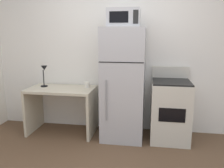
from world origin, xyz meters
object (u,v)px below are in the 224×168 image
at_px(refrigerator, 123,84).
at_px(microwave, 124,18).
at_px(desk, 62,102).
at_px(oven_range, 170,110).
at_px(coffee_mug, 87,85).
at_px(desk_lamp, 44,72).

distance_m(refrigerator, microwave, 0.98).
relative_size(desk, oven_range, 0.96).
bearing_deg(coffee_mug, microwave, -12.67).
xyz_separation_m(desk_lamp, microwave, (1.31, -0.08, 0.84)).
height_order(desk, oven_range, oven_range).
distance_m(coffee_mug, oven_range, 1.36).
bearing_deg(refrigerator, oven_range, 1.67).
xyz_separation_m(coffee_mug, refrigerator, (0.60, -0.11, 0.05)).
relative_size(microwave, oven_range, 0.42).
distance_m(desk_lamp, microwave, 1.55).
height_order(desk, desk_lamp, desk_lamp).
xyz_separation_m(desk, oven_range, (1.72, 0.01, -0.05)).
xyz_separation_m(desk, coffee_mug, (0.40, 0.10, 0.28)).
bearing_deg(desk, desk_lamp, 171.19).
height_order(refrigerator, microwave, microwave).
xyz_separation_m(desk_lamp, coffee_mug, (0.70, 0.06, -0.19)).
relative_size(coffee_mug, microwave, 0.21).
bearing_deg(desk_lamp, oven_range, -1.03).
bearing_deg(refrigerator, microwave, -89.68).
distance_m(desk_lamp, oven_range, 2.09).
height_order(microwave, oven_range, microwave).
bearing_deg(refrigerator, desk_lamp, 177.49).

